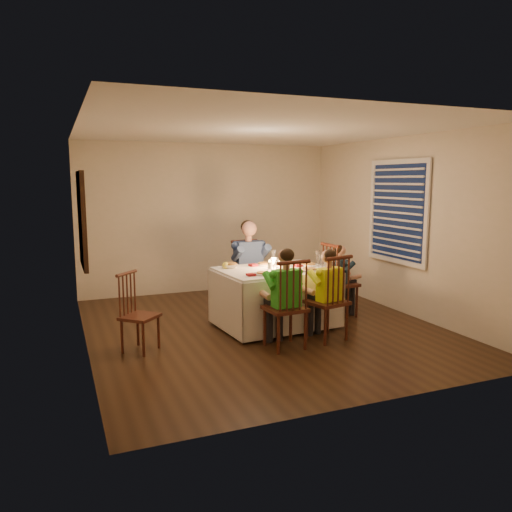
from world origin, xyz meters
name	(u,v)px	position (x,y,z in m)	size (l,w,h in m)	color
ground	(263,327)	(0.00, 0.00, 0.00)	(5.00, 5.00, 0.00)	black
wall_left	(81,239)	(-2.25, 0.00, 1.30)	(0.02, 5.00, 2.60)	beige
wall_right	(403,226)	(2.25, 0.00, 1.30)	(0.02, 5.00, 2.60)	beige
wall_back	(208,218)	(0.00, 2.50, 1.30)	(4.50, 0.02, 2.60)	beige
ceiling	(263,130)	(0.00, 0.00, 2.60)	(5.00, 5.00, 0.00)	white
dining_table	(275,285)	(0.19, 0.01, 0.56)	(1.60, 1.22, 0.76)	white
chair_adult	(249,312)	(0.13, 0.83, 0.00)	(0.44, 0.42, 1.08)	#38160F
chair_near_left	(285,347)	(-0.07, -0.85, 0.00)	(0.44, 0.42, 1.08)	#38160F
chair_near_right	(326,339)	(0.54, -0.76, 0.00)	(0.44, 0.42, 1.08)	#38160F
chair_end	(339,316)	(1.27, 0.12, 0.00)	(0.44, 0.42, 1.08)	#38160F
chair_extra	(141,351)	(-1.67, -0.32, 0.00)	(0.38, 0.36, 0.93)	#38160F
adult	(249,312)	(0.13, 0.83, 0.00)	(0.53, 0.49, 1.38)	navy
child_green	(285,347)	(-0.07, -0.85, 0.00)	(0.42, 0.39, 1.19)	green
child_yellow	(326,339)	(0.54, -0.76, 0.00)	(0.39, 0.36, 1.14)	yellow
child_teal	(339,316)	(1.27, 0.12, 0.00)	(0.34, 0.31, 1.04)	#192D3F
setting_adult	(265,264)	(0.17, 0.33, 0.80)	(0.26, 0.26, 0.02)	silver
setting_green	(264,274)	(-0.12, -0.31, 0.80)	(0.26, 0.26, 0.02)	silver
setting_yellow	(310,270)	(0.55, -0.29, 0.80)	(0.26, 0.26, 0.02)	silver
setting_teal	(309,265)	(0.73, 0.06, 0.80)	(0.26, 0.26, 0.02)	silver
candle_left	(270,266)	(0.10, 0.00, 0.84)	(0.06, 0.06, 0.10)	silver
candle_right	(281,265)	(0.28, 0.02, 0.84)	(0.06, 0.06, 0.10)	silver
squash	(226,265)	(-0.43, 0.27, 0.83)	(0.09, 0.09, 0.09)	yellow
orange_fruit	(287,264)	(0.40, 0.08, 0.83)	(0.08, 0.08, 0.08)	#FFA015
serving_bowl	(230,266)	(-0.35, 0.30, 0.82)	(0.21, 0.21, 0.05)	silver
wall_mirror	(82,220)	(-2.22, 0.30, 1.50)	(0.06, 0.95, 1.15)	black
window_blinds	(397,212)	(2.21, 0.10, 1.50)	(0.07, 1.34, 1.54)	#0D1835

